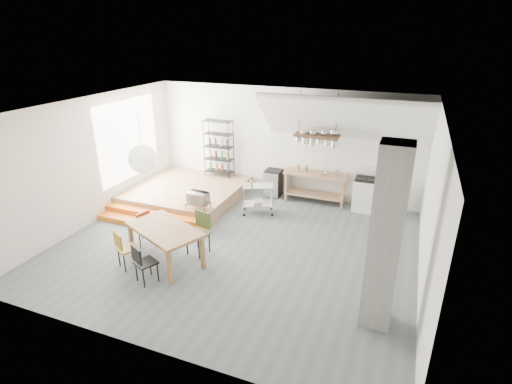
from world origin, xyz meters
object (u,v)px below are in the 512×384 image
at_px(dining_table, 165,232).
at_px(rolling_cart, 258,195).
at_px(stove, 365,194).
at_px(mini_fridge, 273,183).

bearing_deg(dining_table, rolling_cart, 96.75).
xyz_separation_m(stove, dining_table, (-3.62, -4.33, 0.24)).
xyz_separation_m(stove, rolling_cart, (-2.67, -1.31, 0.05)).
height_order(rolling_cart, mini_fridge, rolling_cart).
bearing_deg(stove, mini_fridge, 179.07).
distance_m(stove, dining_table, 5.65).
bearing_deg(stove, rolling_cart, -153.93).
height_order(dining_table, rolling_cart, rolling_cart).
height_order(stove, mini_fridge, stove).
xyz_separation_m(rolling_cart, mini_fridge, (-0.03, 1.35, -0.12)).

